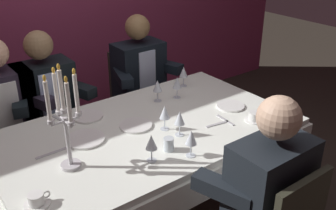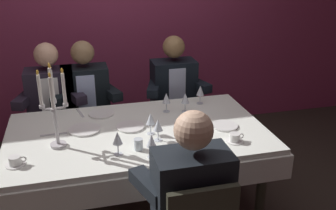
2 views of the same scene
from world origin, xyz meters
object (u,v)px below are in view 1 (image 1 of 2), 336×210
(wine_glass_4, at_px, (177,83))
(seated_diner_3, at_px, (139,72))
(wine_glass_2, at_px, (151,143))
(coffee_cup_0, at_px, (254,117))
(dinner_plate_3, at_px, (85,139))
(wine_glass_0, at_px, (184,73))
(dinner_plate_0, at_px, (136,125))
(seated_diner_2, at_px, (270,189))
(dining_table, at_px, (147,144))
(seated_diner_1, at_px, (46,96))
(wine_glass_6, at_px, (180,119))
(wine_glass_1, at_px, (165,113))
(dinner_plate_1, at_px, (88,116))
(wine_glass_5, at_px, (191,138))
(candelabra, at_px, (65,121))
(dinner_plate_2, at_px, (230,106))
(seated_diner_0, at_px, (3,106))
(wine_glass_3, at_px, (157,87))
(water_tumbler_0, at_px, (169,144))

(wine_glass_4, height_order, seated_diner_3, seated_diner_3)
(wine_glass_2, distance_m, coffee_cup_0, 0.82)
(dinner_plate_3, height_order, wine_glass_0, wine_glass_0)
(dinner_plate_0, relative_size, wine_glass_2, 1.30)
(dinner_plate_0, xyz_separation_m, seated_diner_2, (0.19, -0.94, -0.01))
(dining_table, relative_size, seated_diner_1, 1.56)
(wine_glass_6, bearing_deg, wine_glass_1, 104.03)
(dinner_plate_1, distance_m, wine_glass_2, 0.70)
(dining_table, height_order, dinner_plate_1, dinner_plate_1)
(wine_glass_1, height_order, wine_glass_5, same)
(wine_glass_5, height_order, seated_diner_3, seated_diner_3)
(candelabra, relative_size, wine_glass_2, 3.61)
(wine_glass_0, xyz_separation_m, wine_glass_5, (-0.60, -0.81, 0.00))
(dinner_plate_3, bearing_deg, wine_glass_5, -52.19)
(dinner_plate_3, bearing_deg, seated_diner_3, 41.35)
(dining_table, distance_m, wine_glass_5, 0.48)
(candelabra, bearing_deg, wine_glass_1, 2.63)
(wine_glass_1, xyz_separation_m, wine_glass_6, (0.03, -0.11, 0.00))
(candelabra, distance_m, dinner_plate_3, 0.39)
(dinner_plate_1, xyz_separation_m, seated_diner_1, (-0.09, 0.53, -0.01))
(dining_table, height_order, wine_glass_2, wine_glass_2)
(wine_glass_2, bearing_deg, dinner_plate_2, 15.10)
(dinner_plate_0, relative_size, coffee_cup_0, 1.62)
(wine_glass_6, distance_m, seated_diner_2, 0.70)
(wine_glass_5, bearing_deg, seated_diner_2, -74.57)
(wine_glass_5, height_order, seated_diner_1, seated_diner_1)
(dinner_plate_3, bearing_deg, seated_diner_2, -61.68)
(wine_glass_1, height_order, wine_glass_4, same)
(wine_glass_0, bearing_deg, dinner_plate_2, -86.43)
(dinner_plate_2, distance_m, seated_diner_1, 1.39)
(candelabra, bearing_deg, dinner_plate_3, 48.35)
(seated_diner_0, bearing_deg, wine_glass_5, -63.16)
(dinner_plate_0, distance_m, wine_glass_3, 0.42)
(wine_glass_0, relative_size, wine_glass_3, 1.00)
(wine_glass_4, bearing_deg, candelabra, -160.29)
(wine_glass_3, xyz_separation_m, wine_glass_4, (0.15, -0.04, 0.00))
(wine_glass_4, xyz_separation_m, water_tumbler_0, (-0.49, -0.55, -0.08))
(dinner_plate_0, xyz_separation_m, seated_diner_1, (-0.28, 0.83, -0.01))
(wine_glass_3, distance_m, wine_glass_5, 0.76)
(dining_table, distance_m, wine_glass_4, 0.56)
(candelabra, height_order, wine_glass_2, candelabra)
(dinner_plate_0, distance_m, wine_glass_1, 0.22)
(coffee_cup_0, bearing_deg, wine_glass_6, 164.06)
(seated_diner_1, xyz_separation_m, seated_diner_3, (0.84, 0.00, 0.00))
(dinner_plate_2, height_order, seated_diner_0, seated_diner_0)
(wine_glass_2, bearing_deg, water_tumbler_0, 12.27)
(wine_glass_2, xyz_separation_m, seated_diner_3, (0.70, 1.21, -0.12))
(wine_glass_5, bearing_deg, wine_glass_4, 57.59)
(dinner_plate_3, xyz_separation_m, seated_diner_2, (0.53, -0.98, -0.01))
(dinner_plate_1, xyz_separation_m, wine_glass_1, (0.32, -0.44, 0.11))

